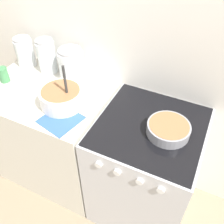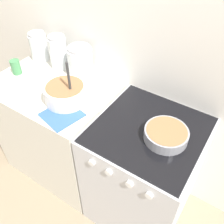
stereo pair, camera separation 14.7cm
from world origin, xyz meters
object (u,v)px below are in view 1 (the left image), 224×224
Objects in this scene: storage_jar_right at (72,66)px; storage_jar_left at (25,54)px; mixing_bowl at (61,97)px; baking_pan at (168,129)px; tin_can at (4,75)px; storage_jar_middle at (47,58)px; stove at (144,169)px.

storage_jar_left is at bearing 180.00° from storage_jar_right.
storage_jar_right is at bearing 110.03° from mixing_bowl.
mixing_bowl is 1.25× the size of baking_pan.
storage_jar_right is (-0.10, 0.28, 0.03)m from mixing_bowl.
mixing_bowl is at bearing -28.79° from storage_jar_left.
storage_jar_left reaches higher than baking_pan.
tin_can is (-0.52, 0.04, -0.01)m from mixing_bowl.
storage_jar_left is (-0.52, 0.28, 0.03)m from mixing_bowl.
baking_pan is 1.21m from storage_jar_left.
storage_jar_left is 0.41m from storage_jar_right.
mixing_bowl is 0.42m from storage_jar_middle.
tin_can is at bearing -89.98° from storage_jar_left.
storage_jar_middle reaches higher than storage_jar_left.
storage_jar_middle is (-0.98, 0.23, 0.07)m from baking_pan.
mixing_bowl is at bearing -172.86° from stove.
storage_jar_right is (0.21, 0.00, -0.01)m from storage_jar_middle.
mixing_bowl reaches higher than tin_can.
storage_jar_left is at bearing 151.21° from mixing_bowl.
baking_pan is (0.67, 0.05, -0.03)m from mixing_bowl.
stove is 0.49m from baking_pan.
storage_jar_middle is at bearing 166.74° from baking_pan.
storage_jar_left reaches higher than tin_can.
storage_jar_left is 0.98× the size of storage_jar_right.
baking_pan is 0.96× the size of storage_jar_middle.
baking_pan is at bearing -11.02° from storage_jar_left.
tin_can reaches higher than stove.
storage_jar_right reaches higher than baking_pan.
storage_jar_middle reaches higher than storage_jar_right.
tin_can is (-0.21, -0.24, -0.05)m from storage_jar_middle.
tin_can reaches higher than baking_pan.
tin_can is at bearing -149.50° from storage_jar_right.
tin_can is (-1.08, -0.03, 0.50)m from stove.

